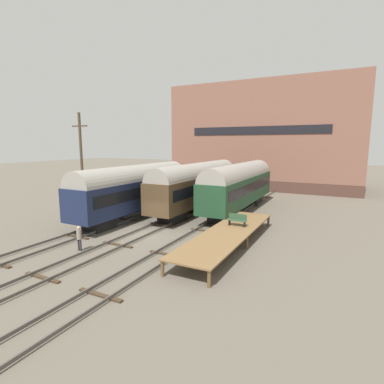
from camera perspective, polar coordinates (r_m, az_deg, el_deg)
name	(u,v)px	position (r m, az deg, el deg)	size (l,w,h in m)	color
ground_plane	(143,234)	(24.61, -9.36, -7.94)	(200.00, 200.00, 0.00)	#60594C
track_left	(104,226)	(27.17, -16.49, -6.25)	(2.60, 60.00, 0.26)	#4C4742
track_middle	(143,232)	(24.57, -9.37, -7.62)	(2.60, 60.00, 0.26)	#4C4742
track_right	(188,240)	(22.44, -0.68, -9.13)	(2.60, 60.00, 0.26)	#4C4742
train_car_brown	(197,183)	(32.29, 0.99, 1.63)	(2.86, 16.29, 5.17)	black
train_car_navy	(135,188)	(29.95, -10.80, 0.80)	(3.02, 15.25, 5.15)	black
train_car_green	(239,184)	(32.35, 8.99, 1.48)	(2.97, 15.85, 5.15)	black
station_platform	(228,233)	(21.63, 6.88, -7.72)	(3.09, 13.17, 1.00)	brown
bench	(237,220)	(23.11, 8.63, -5.21)	(1.40, 0.40, 0.91)	#2D4C33
person_worker	(79,236)	(21.76, -20.71, -7.84)	(0.32, 0.32, 1.73)	#282833
utility_pole	(82,166)	(29.48, -20.24, 4.64)	(1.80, 0.24, 9.97)	#473828
warehouse_building	(267,137)	(53.40, 14.09, 10.14)	(29.64, 13.80, 16.71)	#4F342A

